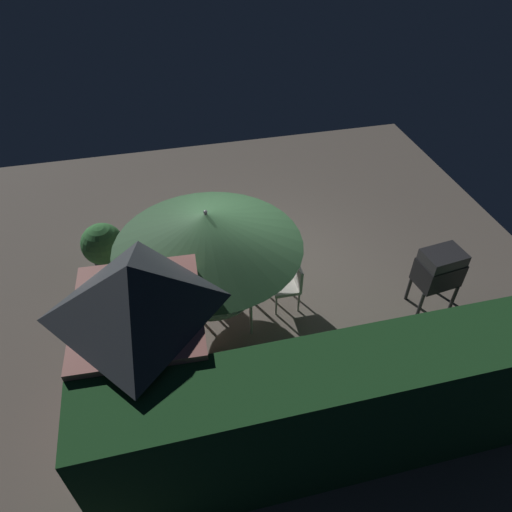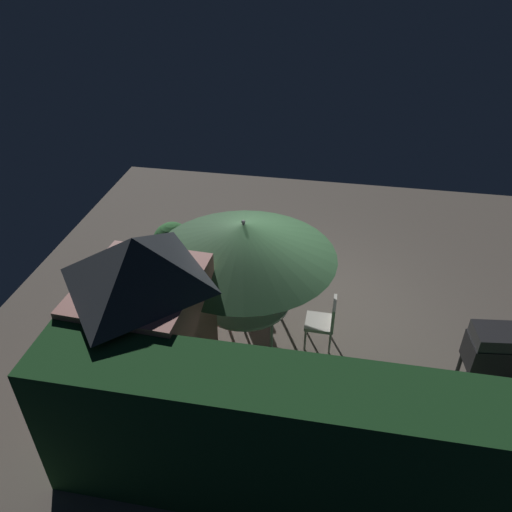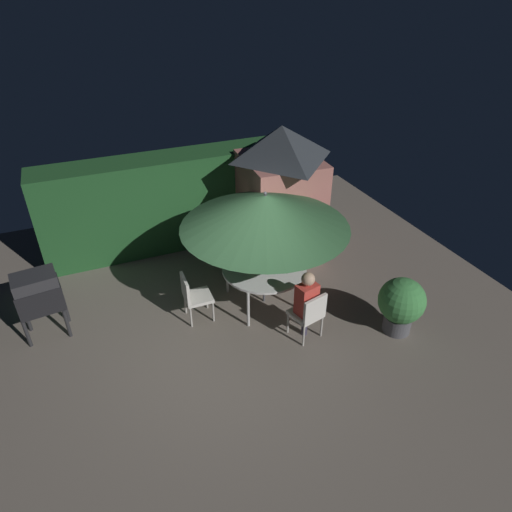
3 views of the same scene
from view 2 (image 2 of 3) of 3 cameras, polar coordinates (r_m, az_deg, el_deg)
ground_plane at (r=9.19m, az=5.48°, el=-6.37°), size 11.00×11.00×0.00m
hedge_backdrop at (r=6.05m, az=2.51°, el=-20.35°), size 5.52×0.89×2.04m
garden_shed at (r=6.96m, az=-12.43°, el=-7.52°), size 1.64×1.81×2.77m
patio_table at (r=8.29m, az=-1.29°, el=-5.08°), size 1.52×1.52×0.75m
patio_umbrella at (r=7.60m, az=-1.41°, el=1.83°), size 2.88×2.88×2.23m
bbq_grill at (r=8.00m, az=25.32°, el=-9.57°), size 0.75×0.58×1.20m
chair_near_shed at (r=9.37m, az=-1.55°, el=-1.26°), size 0.56×0.56×0.90m
chair_far_side at (r=8.05m, az=-9.06°, el=-8.81°), size 0.65×0.65×0.90m
chair_toward_hedge at (r=8.28m, az=7.84°, el=-7.19°), size 0.47×0.47×0.90m
potted_plant_by_shed at (r=10.05m, az=-9.39°, el=1.33°), size 0.78×0.78×1.03m
person_in_red at (r=9.15m, az=-1.55°, el=-0.23°), size 0.39×0.31×1.26m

